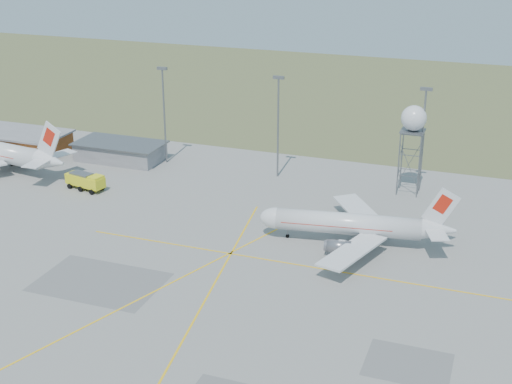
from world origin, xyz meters
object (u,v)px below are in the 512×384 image
(airliner_main, at_px, (351,225))
(baggage_tug, at_px, (74,177))
(radar_tower, at_px, (412,145))
(fire_truck, at_px, (86,182))

(airliner_main, relative_size, baggage_tug, 13.91)
(radar_tower, xyz_separation_m, baggage_tug, (-63.48, -16.08, -8.94))
(radar_tower, relative_size, fire_truck, 1.99)
(airliner_main, height_order, radar_tower, radar_tower)
(baggage_tug, bearing_deg, airliner_main, -0.35)
(baggage_tug, bearing_deg, radar_tower, 23.17)
(airliner_main, height_order, baggage_tug, airliner_main)
(fire_truck, bearing_deg, baggage_tug, 157.70)
(radar_tower, distance_m, baggage_tug, 66.09)
(baggage_tug, bearing_deg, fire_truck, -25.63)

